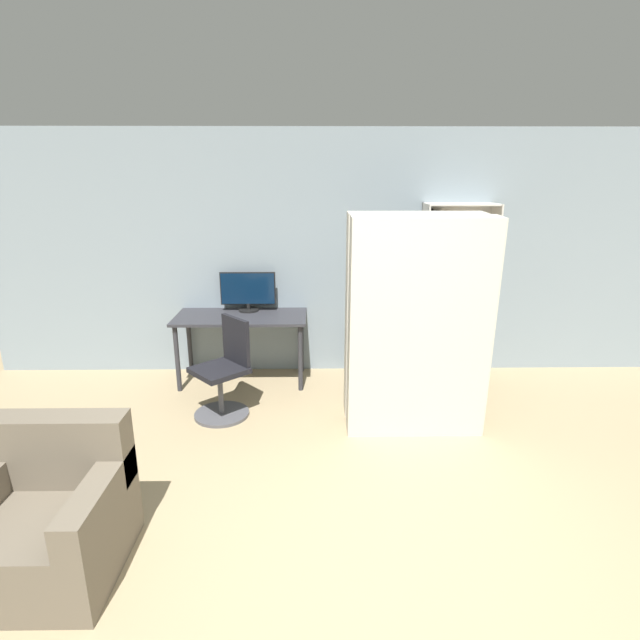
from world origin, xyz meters
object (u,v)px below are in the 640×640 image
(mattress_far, at_px, (411,318))
(armchair, at_px, (46,518))
(monitor, at_px, (248,291))
(office_chair, at_px, (225,377))
(mattress_near, at_px, (420,330))
(bookshelf, at_px, (445,297))

(mattress_far, relative_size, armchair, 2.25)
(mattress_far, xyz_separation_m, armchair, (-2.46, -1.93, -0.64))
(monitor, distance_m, office_chair, 1.18)
(monitor, relative_size, office_chair, 0.65)
(office_chair, distance_m, mattress_near, 1.87)
(monitor, bearing_deg, mattress_far, -31.41)
(monitor, relative_size, armchair, 0.72)
(monitor, height_order, mattress_near, mattress_near)
(mattress_near, xyz_separation_m, armchair, (-2.46, -1.55, -0.64))
(office_chair, bearing_deg, monitor, 83.29)
(monitor, bearing_deg, armchair, -105.85)
(bookshelf, bearing_deg, mattress_near, -112.46)
(office_chair, bearing_deg, mattress_far, 0.51)
(mattress_near, height_order, armchair, mattress_near)
(monitor, height_order, mattress_far, mattress_far)
(monitor, distance_m, armchair, 3.11)
(mattress_near, distance_m, mattress_far, 0.39)
(mattress_far, bearing_deg, armchair, -141.81)
(monitor, bearing_deg, office_chair, -96.71)
(bookshelf, distance_m, armchair, 4.24)
(bookshelf, xyz_separation_m, mattress_far, (-0.56, -0.98, 0.05))
(monitor, xyz_separation_m, mattress_far, (1.63, -0.99, -0.03))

